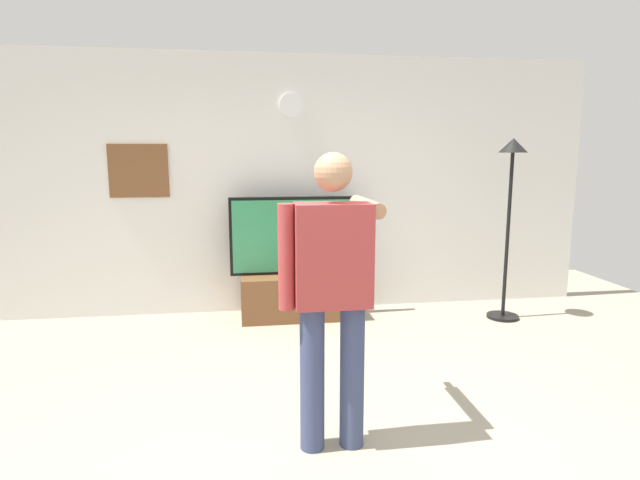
% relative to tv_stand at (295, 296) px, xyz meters
% --- Properties ---
extents(ground_plane, '(8.40, 8.40, 0.00)m').
position_rel_tv_stand_xyz_m(ground_plane, '(0.08, -2.60, -0.23)').
color(ground_plane, '#9E937F').
extents(back_wall, '(6.40, 0.10, 2.70)m').
position_rel_tv_stand_xyz_m(back_wall, '(0.08, 0.35, 1.12)').
color(back_wall, silver).
rests_on(back_wall, ground_plane).
extents(tv_stand, '(1.11, 0.52, 0.46)m').
position_rel_tv_stand_xyz_m(tv_stand, '(0.00, 0.00, 0.00)').
color(tv_stand, brown).
rests_on(tv_stand, ground_plane).
extents(television, '(1.32, 0.07, 0.80)m').
position_rel_tv_stand_xyz_m(television, '(-0.00, 0.05, 0.63)').
color(television, black).
rests_on(television, tv_stand).
extents(wall_clock, '(0.25, 0.03, 0.25)m').
position_rel_tv_stand_xyz_m(wall_clock, '(-0.00, 0.29, 1.95)').
color(wall_clock, white).
extents(framed_picture, '(0.58, 0.04, 0.54)m').
position_rel_tv_stand_xyz_m(framed_picture, '(-1.55, 0.30, 1.29)').
color(framed_picture, brown).
extents(floor_lamp, '(0.32, 0.32, 1.84)m').
position_rel_tv_stand_xyz_m(floor_lamp, '(2.13, -0.34, 1.09)').
color(floor_lamp, black).
rests_on(floor_lamp, ground_plane).
extents(person_standing_nearer_lamp, '(0.60, 0.78, 1.69)m').
position_rel_tv_stand_xyz_m(person_standing_nearer_lamp, '(-0.02, -2.38, 0.73)').
color(person_standing_nearer_lamp, '#384266').
rests_on(person_standing_nearer_lamp, ground_plane).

